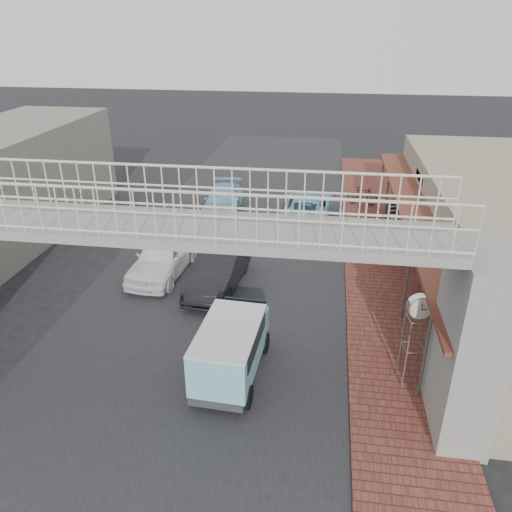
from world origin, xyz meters
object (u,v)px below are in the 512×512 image
(white_hatchback, at_px, (163,256))
(arrow_sign, at_px, (414,211))
(street_clock, at_px, (419,311))
(angkot_curb, at_px, (307,207))
(motorcycle_far, at_px, (362,196))
(angkot_van, at_px, (231,344))
(motorcycle_near, at_px, (357,226))
(dark_sedan, at_px, (218,270))
(angkot_far, at_px, (223,200))

(white_hatchback, xyz_separation_m, arrow_sign, (10.12, 2.72, 1.50))
(white_hatchback, bearing_deg, street_clock, -27.57)
(angkot_curb, relative_size, motorcycle_far, 3.12)
(angkot_van, height_order, motorcycle_near, angkot_van)
(motorcycle_near, bearing_deg, angkot_van, -177.31)
(white_hatchback, xyz_separation_m, dark_sedan, (2.48, -0.83, -0.03))
(motorcycle_near, bearing_deg, angkot_far, 93.23)
(angkot_curb, bearing_deg, arrow_sign, 140.17)
(angkot_curb, distance_m, arrow_sign, 6.35)
(motorcycle_far, bearing_deg, angkot_far, 112.86)
(dark_sedan, relative_size, street_clock, 1.59)
(angkot_far, relative_size, motorcycle_far, 2.72)
(angkot_far, height_order, angkot_van, angkot_van)
(white_hatchback, bearing_deg, dark_sedan, -14.04)
(dark_sedan, distance_m, angkot_van, 5.47)
(motorcycle_far, distance_m, arrow_sign, 7.14)
(street_clock, height_order, arrow_sign, street_clock)
(motorcycle_far, bearing_deg, angkot_van, 171.59)
(dark_sedan, height_order, arrow_sign, arrow_sign)
(motorcycle_far, bearing_deg, angkot_curb, 139.59)
(dark_sedan, relative_size, angkot_far, 0.97)
(motorcycle_near, relative_size, motorcycle_far, 1.07)
(angkot_curb, xyz_separation_m, street_clock, (3.59, -12.52, 1.73))
(angkot_far, bearing_deg, white_hatchback, -101.59)
(white_hatchback, distance_m, motorcycle_near, 9.39)
(motorcycle_near, distance_m, street_clock, 10.85)
(angkot_curb, bearing_deg, angkot_far, -5.54)
(motorcycle_far, xyz_separation_m, street_clock, (0.66, -15.16, 1.85))
(street_clock, bearing_deg, angkot_curb, 95.55)
(angkot_van, xyz_separation_m, arrow_sign, (6.12, 8.80, 1.14))
(dark_sedan, relative_size, angkot_van, 1.21)
(dark_sedan, height_order, motorcycle_near, dark_sedan)
(white_hatchback, height_order, motorcycle_near, white_hatchback)
(angkot_far, height_order, arrow_sign, arrow_sign)
(angkot_curb, bearing_deg, dark_sedan, 70.17)
(motorcycle_far, bearing_deg, white_hatchback, 145.79)
(angkot_van, bearing_deg, motorcycle_near, 73.28)
(angkot_far, height_order, motorcycle_near, angkot_far)
(white_hatchback, bearing_deg, motorcycle_near, 36.10)
(dark_sedan, distance_m, arrow_sign, 8.56)
(white_hatchback, xyz_separation_m, motorcycle_far, (8.45, 9.46, -0.17))
(motorcycle_far, bearing_deg, street_clock, -169.95)
(angkot_van, distance_m, street_clock, 5.29)
(angkot_far, xyz_separation_m, motorcycle_near, (7.05, -2.48, -0.10))
(motorcycle_near, relative_size, street_clock, 0.64)
(angkot_far, xyz_separation_m, arrow_sign, (9.18, -4.68, 1.60))
(white_hatchback, xyz_separation_m, street_clock, (9.11, -5.70, 1.69))
(angkot_curb, bearing_deg, motorcycle_near, 144.41)
(motorcycle_far, xyz_separation_m, arrow_sign, (1.67, -6.74, 1.66))
(angkot_van, bearing_deg, street_clock, 7.40)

